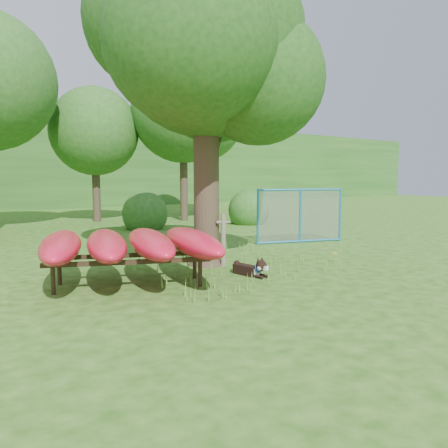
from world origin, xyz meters
TOP-DOWN VIEW (x-y plane):
  - ground at (0.00, 0.00)m, footprint 80.00×80.00m
  - oak_tree at (-0.00, 1.71)m, footprint 5.30×5.32m
  - wooden_post at (0.25, 1.30)m, footprint 0.33×0.19m
  - kayak_rack at (-2.28, 0.87)m, footprint 3.78×4.09m
  - husky_dog at (0.14, 0.13)m, footprint 0.33×0.99m
  - fence_section at (4.33, 2.81)m, footprint 2.78×1.03m
  - wildflower_clump at (2.69, 0.06)m, footprint 0.11×0.11m
  - bg_tree_c at (1.50, 13.00)m, footprint 4.00×4.00m
  - bg_tree_d at (5.00, 11.00)m, footprint 4.80×4.80m
  - bg_tree_e at (8.00, 14.00)m, footprint 4.60×4.60m
  - shrub_right at (6.50, 8.00)m, footprint 1.80×1.80m
  - shrub_mid at (2.00, 9.00)m, footprint 1.80×1.80m
  - wooded_hillside at (0.00, 28.00)m, footprint 80.00×12.00m

SIDE VIEW (x-z plane):
  - ground at x=0.00m, z-range 0.00..0.00m
  - shrub_right at x=6.50m, z-range -0.90..0.90m
  - shrub_mid at x=2.00m, z-range -0.90..0.90m
  - husky_dog at x=0.14m, z-range -0.06..0.37m
  - wildflower_clump at x=2.69m, z-range 0.08..0.32m
  - wooden_post at x=0.25m, z-range 0.04..1.25m
  - kayak_rack at x=-2.28m, z-range 0.28..1.33m
  - fence_section at x=4.33m, z-range -0.57..2.28m
  - wooded_hillside at x=0.00m, z-range 0.00..6.00m
  - bg_tree_c at x=1.50m, z-range 1.05..7.17m
  - oak_tree at x=0.00m, z-range 1.24..8.64m
  - bg_tree_d at x=5.00m, z-range 1.33..8.83m
  - bg_tree_e at x=8.00m, z-range 1.46..9.01m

